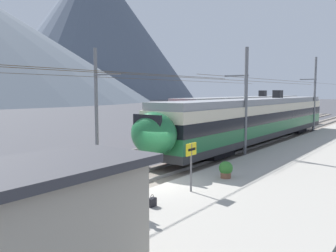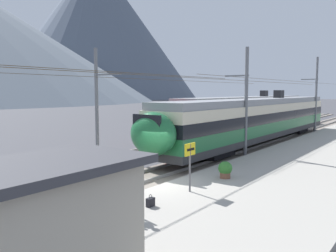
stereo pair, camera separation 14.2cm
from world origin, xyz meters
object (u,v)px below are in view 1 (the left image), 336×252
Objects in this scene: catenary_mast_east at (314,94)px; passenger_walking at (127,187)px; train_far_track at (246,111)px; handbag_beside_passenger at (152,202)px; train_near_platform at (257,118)px; catenary_mast_mid at (244,101)px; potted_plant_platform_edge at (226,169)px; platform_sign at (191,156)px; catenary_mast_far_side at (98,100)px.

catenary_mast_east is 31.33m from passenger_walking.
handbag_beside_passenger is at bearing -162.58° from train_far_track.
handbag_beside_passenger is (-27.05, -8.49, -1.71)m from train_far_track.
catenary_mast_mid is (-5.60, -1.34, 1.60)m from train_near_platform.
train_far_track is 16.03m from catenary_mast_mid.
catenary_mast_mid is at bearing 9.86° from handbag_beside_passenger.
catenary_mast_mid is 8.10m from potted_plant_platform_edge.
train_near_platform is 18.43m from handbag_beside_passenger.
platform_sign is (-15.61, -3.58, -0.40)m from train_near_platform.
catenary_mast_mid is at bearing 12.67° from platform_sign.
train_far_track is at bearing 19.19° from platform_sign.
catenary_mast_east is 25.05m from potted_plant_platform_edge.
passenger_walking is 2.09× the size of potted_plant_platform_edge.
catenary_mast_east is at bearing 4.64° from platform_sign.
train_far_track is at bearing -5.81° from catenary_mast_far_side.
platform_sign is 3.60m from passenger_walking.
catenary_mast_mid reaches higher than passenger_walking.
catenary_mast_far_side is 21.44× the size of platform_sign.
catenary_mast_far_side is at bearing 51.73° from passenger_walking.
train_near_platform is 5.97m from catenary_mast_mid.
passenger_walking is (-31.14, -2.00, -2.86)m from catenary_mast_east.
catenary_mast_east reaches higher than catenary_mast_far_side.
train_near_platform is 1.01× the size of train_far_track.
train_far_track is at bearing 114.89° from catenary_mast_east.
catenary_mast_mid reaches higher than handbag_beside_passenger.
catenary_mast_far_side is at bearing 56.22° from handbag_beside_passenger.
potted_plant_platform_edge is (-1.76, -10.72, -3.09)m from catenary_mast_far_side.
platform_sign is (-10.01, -2.25, -2.00)m from catenary_mast_mid.
catenary_mast_far_side is 11.29m from potted_plant_platform_edge.
catenary_mast_east reaches higher than train_near_platform.
catenary_mast_mid is 10.45m from platform_sign.
handbag_beside_passenger is (-18.01, -3.49, -1.71)m from train_near_platform.
platform_sign is at bearing -175.36° from catenary_mast_east.
potted_plant_platform_edge is (-12.73, -3.69, -1.44)m from train_near_platform.
passenger_walking is at bearing -163.53° from train_far_track.
passenger_walking reaches higher than handbag_beside_passenger.
handbag_beside_passenger is (-7.04, -10.52, -3.36)m from catenary_mast_far_side.
catenary_mast_mid is 17.58m from catenary_mast_east.
train_near_platform is 19.47m from passenger_walking.
train_far_track reaches higher than platform_sign.
platform_sign is at bearing -3.88° from passenger_walking.
train_near_platform is 17.00× the size of passenger_walking.
catenary_mast_mid is 53.02× the size of potted_plant_platform_edge.
passenger_walking is (-28.19, -8.34, -0.93)m from train_far_track.
passenger_walking is at bearing 172.55° from handbag_beside_passenger.
catenary_mast_east is 21.44× the size of platform_sign.
catenary_mast_mid is 25.38× the size of passenger_walking.
potted_plant_platform_edge is at bearing -2.13° from handbag_beside_passenger.
catenary_mast_far_side is at bearing 122.73° from catenary_mast_mid.
catenary_mast_mid is at bearing -156.62° from train_far_track.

